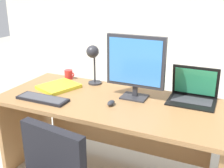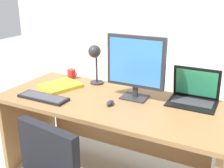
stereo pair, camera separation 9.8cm
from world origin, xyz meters
name	(u,v)px [view 1 (the left image)]	position (x,y,z in m)	size (l,w,h in m)	color
ground	(157,111)	(0.00, 1.50, 0.00)	(12.00, 12.00, 0.00)	#B7B2A3
desk	(113,122)	(0.00, 0.05, 0.51)	(1.76, 0.77, 0.73)	#9E7042
monitor	(135,64)	(0.16, 0.12, 1.01)	(0.46, 0.16, 0.50)	#2D2D33
laptop	(193,90)	(0.58, 0.27, 0.81)	(0.35, 0.27, 0.26)	black
keyboard	(43,99)	(-0.48, -0.22, 0.74)	(0.42, 0.14, 0.02)	black
mouse	(111,103)	(0.05, -0.09, 0.75)	(0.05, 0.08, 0.04)	#2D2D33
desk_lamp	(93,57)	(-0.29, 0.27, 0.98)	(0.12, 0.14, 0.36)	#2D2D33
book	(59,87)	(-0.51, 0.06, 0.74)	(0.35, 0.38, 0.03)	yellow
coffee_mug	(69,74)	(-0.57, 0.31, 0.77)	(0.10, 0.08, 0.09)	red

